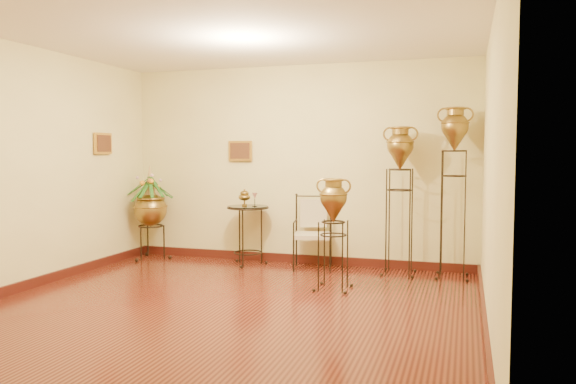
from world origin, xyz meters
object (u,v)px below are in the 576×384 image
(amphora_tall, at_px, (454,191))
(amphora_mid, at_px, (399,199))
(planter_urn, at_px, (150,205))
(side_table, at_px, (248,234))
(armchair, at_px, (313,232))

(amphora_tall, bearing_deg, amphora_mid, 180.00)
(amphora_mid, bearing_deg, planter_urn, -179.55)
(planter_urn, height_order, side_table, planter_urn)
(armchair, height_order, side_table, side_table)
(armchair, distance_m, side_table, 0.95)
(amphora_tall, relative_size, amphora_mid, 1.12)
(amphora_tall, relative_size, planter_urn, 1.52)
(side_table, bearing_deg, amphora_tall, -0.02)
(amphora_tall, height_order, amphora_mid, amphora_tall)
(planter_urn, distance_m, side_table, 1.58)
(armchair, bearing_deg, planter_urn, 168.61)
(amphora_mid, distance_m, armchair, 1.25)
(armchair, bearing_deg, side_table, 167.89)
(amphora_tall, relative_size, side_table, 2.06)
(amphora_tall, distance_m, armchair, 1.92)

